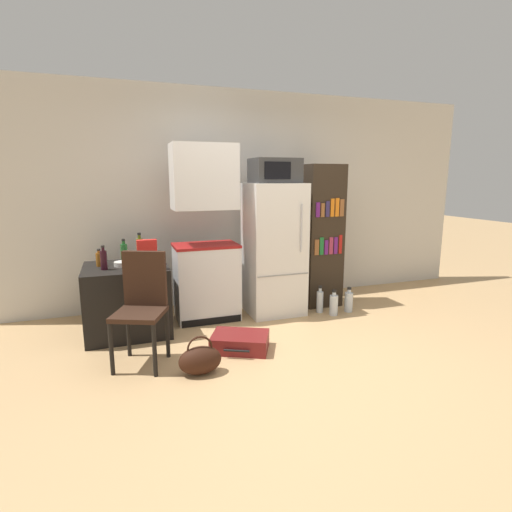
{
  "coord_description": "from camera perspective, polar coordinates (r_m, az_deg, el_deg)",
  "views": [
    {
      "loc": [
        -1.51,
        -3.02,
        1.61
      ],
      "look_at": [
        -0.15,
        0.85,
        0.81
      ],
      "focal_mm": 28.0,
      "sensor_mm": 36.0,
      "label": 1
    }
  ],
  "objects": [
    {
      "name": "bottle_clear_short",
      "position": [
        4.4,
        -14.35,
        0.17
      ],
      "size": [
        0.08,
        0.08,
        0.2
      ],
      "color": "silver",
      "rests_on": "side_table"
    },
    {
      "name": "wall_back",
      "position": [
        5.3,
        -0.6,
        8.24
      ],
      "size": [
        6.4,
        0.1,
        2.69
      ],
      "color": "beige",
      "rests_on": "ground_plane"
    },
    {
      "name": "bottle_olive_oil",
      "position": [
        4.62,
        -16.26,
        1.09
      ],
      "size": [
        0.07,
        0.07,
        0.3
      ],
      "color": "#566619",
      "rests_on": "side_table"
    },
    {
      "name": "microwave",
      "position": [
        4.67,
        2.68,
        12.07
      ],
      "size": [
        0.53,
        0.42,
        0.28
      ],
      "color": "#333333",
      "rests_on": "refrigerator"
    },
    {
      "name": "chair",
      "position": [
        3.63,
        -15.93,
        -5.9
      ],
      "size": [
        0.53,
        0.53,
        0.98
      ],
      "rotation": [
        0.0,
        0.0,
        -0.41
      ],
      "color": "black",
      "rests_on": "ground_plane"
    },
    {
      "name": "kitchen_hutch",
      "position": [
        4.53,
        -7.23,
        2.24
      ],
      "size": [
        0.72,
        0.48,
        1.97
      ],
      "color": "white",
      "rests_on": "ground_plane"
    },
    {
      "name": "suitcase_large_flat",
      "position": [
        3.88,
        -2.29,
        -12.15
      ],
      "size": [
        0.63,
        0.56,
        0.15
      ],
      "rotation": [
        0.0,
        0.0,
        -0.46
      ],
      "color": "maroon",
      "rests_on": "ground_plane"
    },
    {
      "name": "bottle_amber_beer",
      "position": [
        4.39,
        -21.48,
        -0.41
      ],
      "size": [
        0.07,
        0.07,
        0.18
      ],
      "color": "brown",
      "rests_on": "side_table"
    },
    {
      "name": "cereal_box",
      "position": [
        4.06,
        -15.27,
        0.16
      ],
      "size": [
        0.19,
        0.07,
        0.3
      ],
      "color": "red",
      "rests_on": "side_table"
    },
    {
      "name": "bookshelf",
      "position": [
        5.1,
        9.31,
        2.81
      ],
      "size": [
        0.47,
        0.39,
        1.77
      ],
      "color": "#2D2319",
      "rests_on": "ground_plane"
    },
    {
      "name": "bottle_wine_dark",
      "position": [
        4.21,
        -20.93,
        -0.47
      ],
      "size": [
        0.06,
        0.06,
        0.24
      ],
      "color": "black",
      "rests_on": "side_table"
    },
    {
      "name": "bowl",
      "position": [
        4.33,
        -18.53,
        -1.06
      ],
      "size": [
        0.17,
        0.17,
        0.05
      ],
      "color": "silver",
      "rests_on": "side_table"
    },
    {
      "name": "bottle_green_tall",
      "position": [
        4.49,
        -18.32,
        0.46
      ],
      "size": [
        0.07,
        0.07,
        0.26
      ],
      "color": "#1E6028",
      "rests_on": "side_table"
    },
    {
      "name": "ground_plane",
      "position": [
        3.74,
        6.66,
        -14.51
      ],
      "size": [
        24.0,
        24.0,
        0.0
      ],
      "primitive_type": "plane",
      "color": "tan"
    },
    {
      "name": "water_bottle_back",
      "position": [
        4.93,
        9.11,
        -6.39
      ],
      "size": [
        0.08,
        0.08,
        0.33
      ],
      "color": "silver",
      "rests_on": "ground_plane"
    },
    {
      "name": "side_table",
      "position": [
        4.42,
        -17.9,
        -5.9
      ],
      "size": [
        0.83,
        0.76,
        0.72
      ],
      "color": "black",
      "rests_on": "ground_plane"
    },
    {
      "name": "handbag",
      "position": [
        3.45,
        -7.99,
        -14.49
      ],
      "size": [
        0.36,
        0.2,
        0.33
      ],
      "color": "#33190F",
      "rests_on": "ground_plane"
    },
    {
      "name": "water_bottle_front",
      "position": [
        4.86,
        11.04,
        -6.82
      ],
      "size": [
        0.1,
        0.1,
        0.31
      ],
      "color": "silver",
      "rests_on": "ground_plane"
    },
    {
      "name": "refrigerator",
      "position": [
        4.74,
        2.58,
        0.96
      ],
      "size": [
        0.65,
        0.6,
        1.55
      ],
      "color": "white",
      "rests_on": "ground_plane"
    },
    {
      "name": "water_bottle_middle",
      "position": [
        5.03,
        13.1,
        -6.33
      ],
      "size": [
        0.1,
        0.1,
        0.31
      ],
      "color": "silver",
      "rests_on": "ground_plane"
    }
  ]
}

